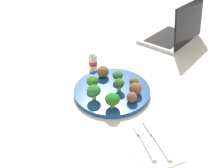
% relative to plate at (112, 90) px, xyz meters
% --- Properties ---
extents(ground_plane, '(4.00, 4.00, 0.00)m').
position_rel_plate_xyz_m(ground_plane, '(0.00, 0.00, -0.01)').
color(ground_plane, beige).
extents(plate, '(0.28, 0.28, 0.02)m').
position_rel_plate_xyz_m(plate, '(0.00, 0.00, 0.00)').
color(plate, navy).
rests_on(plate, ground_plane).
extents(broccoli_floret_back_right, '(0.04, 0.04, 0.05)m').
position_rel_plate_xyz_m(broccoli_floret_back_right, '(-0.02, -0.02, 0.04)').
color(broccoli_floret_back_right, '#98C86F').
rests_on(broccoli_floret_back_right, plate).
extents(broccoli_floret_front_left, '(0.04, 0.04, 0.05)m').
position_rel_plate_xyz_m(broccoli_floret_front_left, '(0.03, 0.06, 0.04)').
color(broccoli_floret_front_left, '#9BC983').
rests_on(broccoli_floret_front_left, plate).
extents(broccoli_floret_front_right, '(0.05, 0.05, 0.06)m').
position_rel_plate_xyz_m(broccoli_floret_front_right, '(-0.03, 0.08, 0.04)').
color(broccoli_floret_front_right, '#9EC17C').
rests_on(broccoli_floret_front_right, plate).
extents(broccoli_floret_back_left, '(0.05, 0.05, 0.05)m').
position_rel_plate_xyz_m(broccoli_floret_back_left, '(-0.09, 0.04, 0.04)').
color(broccoli_floret_back_left, '#A1BF6D').
rests_on(broccoli_floret_back_left, plate).
extents(broccoli_floret_mid_right, '(0.04, 0.04, 0.04)m').
position_rel_plate_xyz_m(broccoli_floret_mid_right, '(0.03, -0.04, 0.03)').
color(broccoli_floret_mid_right, '#9DC577').
rests_on(broccoli_floret_mid_right, plate).
extents(meatball_front_right, '(0.05, 0.05, 0.05)m').
position_rel_plate_xyz_m(meatball_front_right, '(0.09, -0.00, 0.03)').
color(meatball_front_right, brown).
rests_on(meatball_front_right, plate).
extents(meatball_center, '(0.04, 0.04, 0.04)m').
position_rel_plate_xyz_m(meatball_center, '(-0.06, -0.06, 0.03)').
color(meatball_center, brown).
rests_on(meatball_center, plate).
extents(meatball_mid_right, '(0.04, 0.04, 0.04)m').
position_rel_plate_xyz_m(meatball_mid_right, '(-0.09, -0.03, 0.03)').
color(meatball_mid_right, brown).
rests_on(meatball_mid_right, plate).
extents(meatball_back_left, '(0.03, 0.03, 0.03)m').
position_rel_plate_xyz_m(meatball_back_left, '(-0.02, -0.08, 0.02)').
color(meatball_back_left, brown).
rests_on(meatball_back_left, plate).
extents(napkin, '(0.18, 0.13, 0.01)m').
position_rel_plate_xyz_m(napkin, '(-0.25, -0.00, -0.01)').
color(napkin, white).
rests_on(napkin, ground_plane).
extents(fork, '(0.12, 0.03, 0.01)m').
position_rel_plate_xyz_m(fork, '(-0.24, 0.01, -0.00)').
color(fork, silver).
rests_on(fork, napkin).
extents(knife, '(0.15, 0.03, 0.01)m').
position_rel_plate_xyz_m(knife, '(-0.25, -0.02, -0.00)').
color(knife, white).
rests_on(knife, napkin).
extents(yogurt_bottle, '(0.04, 0.04, 0.08)m').
position_rel_plate_xyz_m(yogurt_bottle, '(0.18, 0.01, 0.03)').
color(yogurt_bottle, white).
rests_on(yogurt_bottle, ground_plane).
extents(laptop, '(0.34, 0.38, 0.21)m').
position_rel_plate_xyz_m(laptop, '(0.27, -0.50, 0.03)').
color(laptop, silver).
rests_on(laptop, ground_plane).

